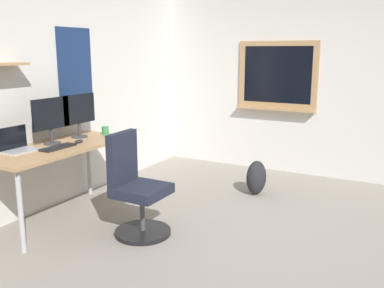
{
  "coord_description": "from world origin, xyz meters",
  "views": [
    {
      "loc": [
        -3.33,
        -1.09,
        1.67
      ],
      "look_at": [
        -0.05,
        0.71,
        0.85
      ],
      "focal_mm": 39.93,
      "sensor_mm": 36.0,
      "label": 1
    }
  ],
  "objects_px": {
    "coffee_mug": "(105,131)",
    "laptop": "(17,146)",
    "desk": "(58,153)",
    "monitor_primary": "(51,117)",
    "computer_mouse": "(79,141)",
    "backpack": "(256,178)",
    "office_chair": "(136,191)",
    "monitor_secondary": "(79,113)",
    "keyboard": "(58,147)"
  },
  "relations": [
    {
      "from": "desk",
      "to": "computer_mouse",
      "type": "height_order",
      "value": "computer_mouse"
    },
    {
      "from": "desk",
      "to": "keyboard",
      "type": "relative_size",
      "value": 4.18
    },
    {
      "from": "desk",
      "to": "monitor_secondary",
      "type": "xyz_separation_m",
      "value": [
        0.42,
        0.11,
        0.34
      ]
    },
    {
      "from": "monitor_secondary",
      "to": "coffee_mug",
      "type": "xyz_separation_m",
      "value": [
        0.25,
        -0.14,
        -0.22
      ]
    },
    {
      "from": "desk",
      "to": "laptop",
      "type": "xyz_separation_m",
      "value": [
        -0.35,
        0.16,
        0.13
      ]
    },
    {
      "from": "laptop",
      "to": "coffee_mug",
      "type": "relative_size",
      "value": 3.37
    },
    {
      "from": "monitor_secondary",
      "to": "keyboard",
      "type": "xyz_separation_m",
      "value": [
        -0.5,
        -0.19,
        -0.26
      ]
    },
    {
      "from": "office_chair",
      "to": "coffee_mug",
      "type": "xyz_separation_m",
      "value": [
        0.6,
        0.85,
        0.39
      ]
    },
    {
      "from": "desk",
      "to": "keyboard",
      "type": "distance_m",
      "value": 0.14
    },
    {
      "from": "desk",
      "to": "monitor_primary",
      "type": "distance_m",
      "value": 0.36
    },
    {
      "from": "office_chair",
      "to": "keyboard",
      "type": "distance_m",
      "value": 0.88
    },
    {
      "from": "laptop",
      "to": "monitor_primary",
      "type": "xyz_separation_m",
      "value": [
        0.39,
        -0.05,
        0.22
      ]
    },
    {
      "from": "office_chair",
      "to": "computer_mouse",
      "type": "distance_m",
      "value": 0.88
    },
    {
      "from": "laptop",
      "to": "monitor_secondary",
      "type": "xyz_separation_m",
      "value": [
        0.77,
        -0.05,
        0.22
      ]
    },
    {
      "from": "laptop",
      "to": "office_chair",
      "type": "bearing_deg",
      "value": -68.08
    },
    {
      "from": "monitor_secondary",
      "to": "computer_mouse",
      "type": "height_order",
      "value": "monitor_secondary"
    },
    {
      "from": "backpack",
      "to": "coffee_mug",
      "type": "bearing_deg",
      "value": 124.67
    },
    {
      "from": "office_chair",
      "to": "monitor_secondary",
      "type": "relative_size",
      "value": 2.05
    },
    {
      "from": "office_chair",
      "to": "laptop",
      "type": "distance_m",
      "value": 1.19
    },
    {
      "from": "keyboard",
      "to": "computer_mouse",
      "type": "bearing_deg",
      "value": -0.0
    },
    {
      "from": "office_chair",
      "to": "keyboard",
      "type": "xyz_separation_m",
      "value": [
        -0.15,
        0.8,
        0.36
      ]
    },
    {
      "from": "keyboard",
      "to": "backpack",
      "type": "xyz_separation_m",
      "value": [
        1.74,
        -1.38,
        -0.56
      ]
    },
    {
      "from": "desk",
      "to": "monitor_primary",
      "type": "relative_size",
      "value": 3.33
    },
    {
      "from": "coffee_mug",
      "to": "laptop",
      "type": "bearing_deg",
      "value": 169.49
    },
    {
      "from": "desk",
      "to": "backpack",
      "type": "distance_m",
      "value": 2.26
    },
    {
      "from": "computer_mouse",
      "to": "backpack",
      "type": "height_order",
      "value": "computer_mouse"
    },
    {
      "from": "laptop",
      "to": "backpack",
      "type": "xyz_separation_m",
      "value": [
        2.01,
        -1.62,
        -0.61
      ]
    },
    {
      "from": "desk",
      "to": "monitor_primary",
      "type": "bearing_deg",
      "value": 70.29
    },
    {
      "from": "monitor_primary",
      "to": "monitor_secondary",
      "type": "xyz_separation_m",
      "value": [
        0.39,
        0.0,
        0.0
      ]
    },
    {
      "from": "backpack",
      "to": "monitor_primary",
      "type": "bearing_deg",
      "value": 135.95
    },
    {
      "from": "keyboard",
      "to": "office_chair",
      "type": "bearing_deg",
      "value": -79.59
    },
    {
      "from": "coffee_mug",
      "to": "backpack",
      "type": "relative_size",
      "value": 0.23
    },
    {
      "from": "backpack",
      "to": "office_chair",
      "type": "bearing_deg",
      "value": 159.91
    },
    {
      "from": "office_chair",
      "to": "backpack",
      "type": "relative_size",
      "value": 2.35
    },
    {
      "from": "laptop",
      "to": "computer_mouse",
      "type": "xyz_separation_m",
      "value": [
        0.55,
        -0.24,
        -0.04
      ]
    },
    {
      "from": "office_chair",
      "to": "monitor_primary",
      "type": "bearing_deg",
      "value": 91.76
    },
    {
      "from": "computer_mouse",
      "to": "backpack",
      "type": "relative_size",
      "value": 0.26
    },
    {
      "from": "monitor_primary",
      "to": "coffee_mug",
      "type": "distance_m",
      "value": 0.69
    },
    {
      "from": "desk",
      "to": "office_chair",
      "type": "xyz_separation_m",
      "value": [
        0.07,
        -0.88,
        -0.28
      ]
    },
    {
      "from": "keyboard",
      "to": "monitor_primary",
      "type": "bearing_deg",
      "value": 58.76
    },
    {
      "from": "backpack",
      "to": "computer_mouse",
      "type": "bearing_deg",
      "value": 136.61
    },
    {
      "from": "office_chair",
      "to": "coffee_mug",
      "type": "height_order",
      "value": "office_chair"
    },
    {
      "from": "computer_mouse",
      "to": "coffee_mug",
      "type": "relative_size",
      "value": 1.13
    },
    {
      "from": "monitor_secondary",
      "to": "computer_mouse",
      "type": "xyz_separation_m",
      "value": [
        -0.22,
        -0.19,
        -0.25
      ]
    },
    {
      "from": "keyboard",
      "to": "desk",
      "type": "bearing_deg",
      "value": 47.11
    },
    {
      "from": "monitor_primary",
      "to": "desk",
      "type": "bearing_deg",
      "value": -109.71
    },
    {
      "from": "desk",
      "to": "coffee_mug",
      "type": "distance_m",
      "value": 0.68
    },
    {
      "from": "monitor_primary",
      "to": "keyboard",
      "type": "xyz_separation_m",
      "value": [
        -0.12,
        -0.19,
        -0.26
      ]
    },
    {
      "from": "monitor_secondary",
      "to": "backpack",
      "type": "bearing_deg",
      "value": -51.79
    },
    {
      "from": "computer_mouse",
      "to": "keyboard",
      "type": "bearing_deg",
      "value": 180.0
    }
  ]
}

